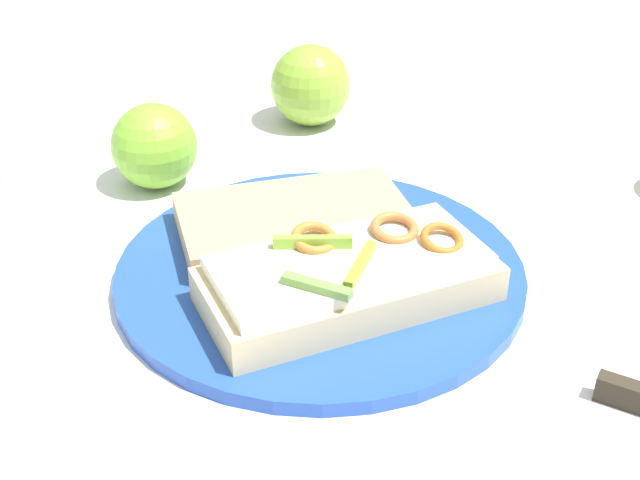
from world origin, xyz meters
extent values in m
plane|color=white|center=(0.00, 0.00, 0.00)|extent=(2.00, 2.00, 0.00)
cylinder|color=#254EB3|center=(0.00, 0.00, 0.01)|extent=(0.28, 0.28, 0.01)
cube|color=#D6BE89|center=(0.04, -0.01, 0.02)|extent=(0.12, 0.20, 0.02)
cube|color=#ECE4C8|center=(0.04, -0.01, 0.04)|extent=(0.11, 0.18, 0.01)
torus|color=#C3733B|center=(0.04, 0.03, 0.05)|extent=(0.04, 0.04, 0.01)
torus|color=#B86724|center=(0.06, 0.05, 0.05)|extent=(0.04, 0.04, 0.02)
torus|color=#BD7633|center=(0.02, -0.02, 0.05)|extent=(0.04, 0.04, 0.01)
cube|color=#8EAE30|center=(0.06, -0.01, 0.05)|extent=(0.03, 0.04, 0.01)
cube|color=#73A04B|center=(0.06, -0.05, 0.05)|extent=(0.04, 0.03, 0.01)
cube|color=#83B83A|center=(0.02, -0.02, 0.05)|extent=(0.03, 0.05, 0.01)
cube|color=tan|center=(-0.04, 0.01, 0.02)|extent=(0.14, 0.19, 0.02)
sphere|color=#88B536|center=(-0.23, 0.14, 0.04)|extent=(0.09, 0.09, 0.08)
sphere|color=#7EBF32|center=(-0.19, -0.03, 0.04)|extent=(0.09, 0.09, 0.07)
camera|label=1|loc=(0.41, -0.28, 0.33)|focal=47.76mm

